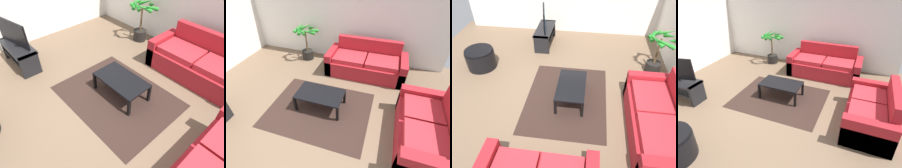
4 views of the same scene
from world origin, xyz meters
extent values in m
plane|color=brown|center=(0.00, 0.00, 0.00)|extent=(6.60, 6.60, 0.00)
cube|color=maroon|center=(0.89, 2.25, 0.21)|extent=(2.11, 0.90, 0.42)
cube|color=maroon|center=(0.89, 2.62, 0.66)|extent=(1.75, 0.16, 0.48)
cube|color=maroon|center=(-0.07, 2.25, 0.31)|extent=(0.18, 0.90, 0.62)
cube|color=#B8272F|center=(0.45, 2.20, 0.48)|extent=(0.83, 0.66, 0.12)
cube|color=#B8272F|center=(1.33, 2.20, 0.48)|extent=(0.83, 0.66, 0.12)
cube|color=black|center=(-2.04, -0.34, 0.49)|extent=(1.10, 0.45, 0.04)
cube|color=black|center=(-2.04, -0.34, 0.23)|extent=(1.02, 0.39, 0.03)
cube|color=black|center=(-2.56, -0.34, 0.26)|extent=(0.06, 0.41, 0.51)
cube|color=black|center=(-1.52, -0.34, 0.26)|extent=(0.06, 0.41, 0.51)
cube|color=black|center=(-2.04, -0.34, 0.82)|extent=(0.92, 0.24, 0.53)
cube|color=teal|center=(-2.04, -0.32, 0.82)|extent=(0.87, 0.20, 0.48)
cylinder|color=black|center=(-2.04, -0.34, 0.53)|extent=(0.10, 0.10, 0.04)
cube|color=black|center=(0.19, 0.67, 0.38)|extent=(1.00, 0.58, 0.03)
cube|color=black|center=(-0.29, 0.41, 0.18)|extent=(0.05, 0.05, 0.36)
cube|color=black|center=(0.66, 0.41, 0.18)|extent=(0.05, 0.05, 0.36)
cube|color=black|center=(-0.29, 0.94, 0.18)|extent=(0.05, 0.05, 0.36)
cube|color=black|center=(0.66, 0.94, 0.18)|extent=(0.05, 0.05, 0.36)
cube|color=black|center=(0.19, 0.57, 0.00)|extent=(2.20, 1.70, 0.01)
cylinder|color=black|center=(-1.02, 2.55, 0.14)|extent=(0.35, 0.35, 0.28)
cylinder|color=brown|center=(-1.02, 2.55, 0.60)|extent=(0.05, 0.05, 0.64)
cone|color=#218125|center=(-0.76, 2.52, 0.97)|extent=(0.17, 0.53, 0.28)
cone|color=#218125|center=(-0.86, 2.73, 0.97)|extent=(0.42, 0.40, 0.27)
cone|color=#218125|center=(-1.08, 2.73, 0.97)|extent=(0.40, 0.22, 0.23)
cone|color=#218125|center=(-1.24, 2.64, 0.97)|extent=(0.28, 0.48, 0.27)
cone|color=#218125|center=(-1.19, 2.45, 0.97)|extent=(0.29, 0.39, 0.23)
cone|color=#218125|center=(-1.09, 2.38, 0.97)|extent=(0.39, 0.22, 0.23)
cone|color=#218125|center=(-0.87, 2.38, 0.97)|extent=(0.40, 0.38, 0.26)
camera|label=1|loc=(2.17, -1.33, 2.78)|focal=32.00mm
camera|label=2|loc=(1.34, -1.69, 2.74)|focal=26.49mm
camera|label=3|loc=(3.49, 0.97, 3.23)|focal=34.18mm
camera|label=4|loc=(1.95, -3.00, 2.66)|focal=30.43mm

